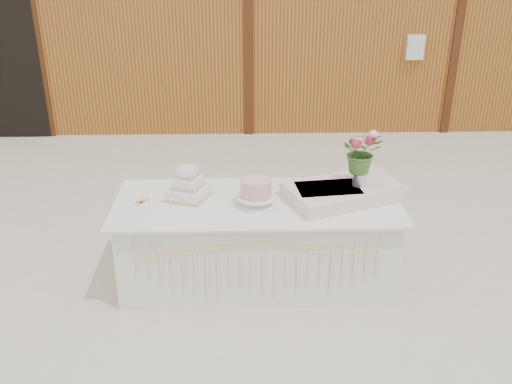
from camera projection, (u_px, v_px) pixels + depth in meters
ground at (257, 279)px, 5.10m from camera, size 80.00×80.00×0.00m
barn at (246, 4)px, 9.84m from camera, size 12.60×4.60×3.30m
cake_table at (257, 242)px, 4.93m from camera, size 2.40×1.00×0.77m
wedding_cake at (188, 188)px, 4.80m from camera, size 0.39×0.39×0.27m
pink_cake_stand at (256, 191)px, 4.66m from camera, size 0.32×0.32×0.23m
satin_runner at (344, 191)px, 4.82m from camera, size 1.08×0.85×0.12m
flower_vase at (360, 176)px, 4.75m from camera, size 0.12×0.12×0.17m
bouquet at (363, 146)px, 4.64m from camera, size 0.35×0.30×0.37m
loose_flowers at (139, 199)px, 4.80m from camera, size 0.26×0.37×0.02m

